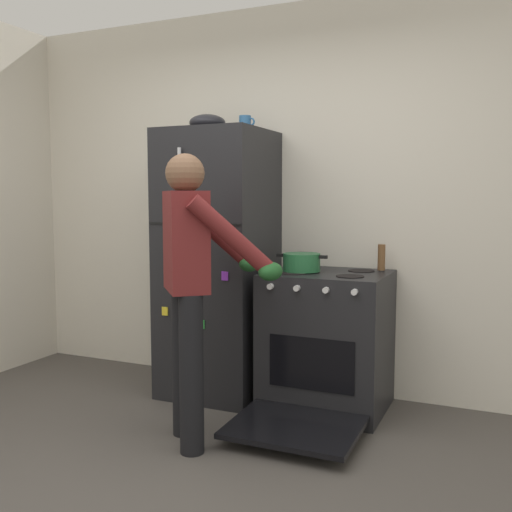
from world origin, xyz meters
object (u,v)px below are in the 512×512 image
(refrigerator, at_px, (219,264))
(stove_range, at_px, (326,342))
(person_cook, at_px, (193,273))
(pepper_mill, at_px, (381,257))
(red_pot, at_px, (302,262))
(mixing_bowl, at_px, (207,123))
(coffee_mug, at_px, (245,123))

(refrigerator, bearing_deg, stove_range, -1.27)
(person_cook, bearing_deg, pepper_mill, 51.76)
(refrigerator, height_order, red_pot, refrigerator)
(mixing_bowl, bearing_deg, person_cook, -66.90)
(person_cook, bearing_deg, mixing_bowl, 113.10)
(red_pot, bearing_deg, pepper_mill, 28.52)
(person_cook, height_order, pepper_mill, person_cook)
(stove_range, distance_m, person_cook, 1.09)
(coffee_mug, bearing_deg, refrigerator, -164.60)
(refrigerator, xyz_separation_m, person_cook, (0.27, -0.83, 0.05))
(coffee_mug, height_order, mixing_bowl, mixing_bowl)
(stove_range, relative_size, red_pot, 3.56)
(refrigerator, height_order, pepper_mill, refrigerator)
(person_cook, xyz_separation_m, pepper_mill, (0.81, 1.03, 0.02))
(red_pot, relative_size, mixing_bowl, 1.37)
(coffee_mug, xyz_separation_m, mixing_bowl, (-0.26, -0.05, 0.01))
(refrigerator, distance_m, stove_range, 0.92)
(person_cook, bearing_deg, coffee_mug, 95.92)
(coffee_mug, distance_m, mixing_bowl, 0.27)
(stove_range, relative_size, coffee_mug, 10.79)
(refrigerator, xyz_separation_m, stove_range, (0.78, -0.02, -0.47))
(refrigerator, xyz_separation_m, pepper_mill, (1.08, 0.20, 0.07))
(red_pot, bearing_deg, stove_range, 11.39)
(coffee_mug, height_order, pepper_mill, coffee_mug)
(stove_range, height_order, coffee_mug, coffee_mug)
(stove_range, distance_m, mixing_bowl, 1.68)
(refrigerator, height_order, stove_range, refrigerator)
(red_pot, bearing_deg, coffee_mug, 167.25)
(stove_range, distance_m, coffee_mug, 1.55)
(stove_range, xyz_separation_m, person_cook, (-0.51, -0.81, 0.52))
(refrigerator, height_order, person_cook, refrigerator)
(refrigerator, distance_m, pepper_mill, 1.11)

